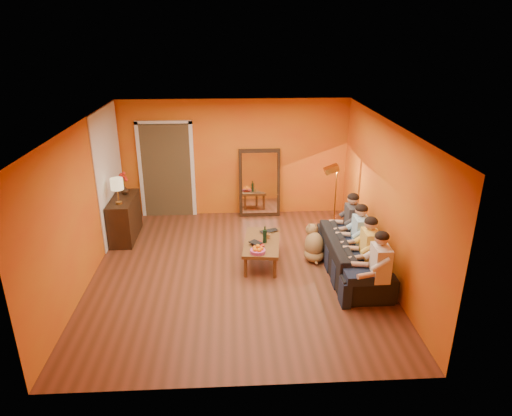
{
  "coord_description": "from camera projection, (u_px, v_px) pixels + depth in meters",
  "views": [
    {
      "loc": [
        -0.08,
        -7.04,
        4.0
      ],
      "look_at": [
        0.35,
        0.5,
        1.0
      ],
      "focal_mm": 32.0,
      "sensor_mm": 36.0,
      "label": 1
    }
  ],
  "objects": [
    {
      "name": "vase",
      "position": [
        125.0,
        190.0,
        9.22
      ],
      "size": [
        0.17,
        0.17,
        0.17
      ],
      "primitive_type": "imported",
      "color": "#332011",
      "rests_on": "sideboard"
    },
    {
      "name": "flowers",
      "position": [
        123.0,
        177.0,
        9.12
      ],
      "size": [
        0.17,
        0.17,
        0.48
      ],
      "primitive_type": null,
      "color": "red",
      "rests_on": "vase"
    },
    {
      "name": "person_far_left",
      "position": [
        380.0,
        269.0,
        6.87
      ],
      "size": [
        0.7,
        0.44,
        1.22
      ],
      "primitive_type": null,
      "color": "beige",
      "rests_on": "sofa"
    },
    {
      "name": "book_upper",
      "position": [
        252.0,
        244.0,
        7.97
      ],
      "size": [
        0.26,
        0.27,
        0.02
      ],
      "primitive_type": "imported",
      "rotation": [
        0.0,
        0.0,
        0.73
      ],
      "color": "black",
      "rests_on": "book_mid"
    },
    {
      "name": "doorway_recess",
      "position": [
        167.0,
        169.0,
        10.17
      ],
      "size": [
        1.06,
        0.3,
        2.1
      ],
      "primitive_type": "cube",
      "color": "#3F2D19",
      "rests_on": "floor"
    },
    {
      "name": "laptop",
      "position": [
        270.0,
        232.0,
        8.52
      ],
      "size": [
        0.41,
        0.34,
        0.03
      ],
      "primitive_type": "imported",
      "rotation": [
        0.0,
        0.0,
        0.38
      ],
      "color": "black",
      "rests_on": "coffee_table"
    },
    {
      "name": "door_jamb_right",
      "position": [
        193.0,
        170.0,
        10.09
      ],
      "size": [
        0.08,
        0.06,
        2.2
      ],
      "primitive_type": "cube",
      "color": "white",
      "rests_on": "wall_back"
    },
    {
      "name": "mirror_glass",
      "position": [
        260.0,
        183.0,
        10.16
      ],
      "size": [
        0.78,
        0.21,
        1.35
      ],
      "primitive_type": "cube",
      "rotation": [
        -0.14,
        0.0,
        0.0
      ],
      "color": "white",
      "rests_on": "mirror_frame"
    },
    {
      "name": "mirror_frame",
      "position": [
        260.0,
        183.0,
        10.2
      ],
      "size": [
        0.92,
        0.27,
        1.51
      ],
      "primitive_type": "cube",
      "rotation": [
        -0.14,
        0.0,
        0.0
      ],
      "color": "#332011",
      "rests_on": "floor"
    },
    {
      "name": "book_lower",
      "position": [
        252.0,
        246.0,
        7.99
      ],
      "size": [
        0.2,
        0.25,
        0.02
      ],
      "primitive_type": "imported",
      "rotation": [
        0.0,
        0.0,
        0.19
      ],
      "color": "#332011",
      "rests_on": "coffee_table"
    },
    {
      "name": "wine_bottle",
      "position": [
        265.0,
        234.0,
        8.09
      ],
      "size": [
        0.07,
        0.07,
        0.31
      ],
      "primitive_type": "cylinder",
      "color": "black",
      "rests_on": "coffee_table"
    },
    {
      "name": "book_mid",
      "position": [
        253.0,
        245.0,
        8.0
      ],
      "size": [
        0.22,
        0.27,
        0.02
      ],
      "primitive_type": "imported",
      "rotation": [
        0.0,
        0.0,
        0.21
      ],
      "color": "red",
      "rests_on": "book_lower"
    },
    {
      "name": "room_shell",
      "position": [
        236.0,
        195.0,
        7.87
      ],
      "size": [
        5.0,
        5.5,
        2.6
      ],
      "color": "brown",
      "rests_on": "ground"
    },
    {
      "name": "table_lamp",
      "position": [
        118.0,
        191.0,
        8.64
      ],
      "size": [
        0.24,
        0.24,
        0.51
      ],
      "primitive_type": null,
      "color": "beige",
      "rests_on": "sideboard"
    },
    {
      "name": "white_accent",
      "position": [
        110.0,
        174.0,
        9.02
      ],
      "size": [
        0.02,
        1.9,
        2.58
      ],
      "primitive_type": "cube",
      "color": "white",
      "rests_on": "wall_left"
    },
    {
      "name": "floor_lamp",
      "position": [
        335.0,
        200.0,
        9.28
      ],
      "size": [
        0.31,
        0.25,
        1.44
      ],
      "primitive_type": null,
      "rotation": [
        0.0,
        0.0,
        0.03
      ],
      "color": "gold",
      "rests_on": "floor"
    },
    {
      "name": "coffee_table",
      "position": [
        262.0,
        252.0,
        8.27
      ],
      "size": [
        0.76,
        1.28,
        0.42
      ],
      "primitive_type": null,
      "rotation": [
        0.0,
        0.0,
        -0.12
      ],
      "color": "brown",
      "rests_on": "floor"
    },
    {
      "name": "sideboard",
      "position": [
        125.0,
        218.0,
        9.17
      ],
      "size": [
        0.44,
        1.18,
        0.85
      ],
      "primitive_type": "cube",
      "color": "#332011",
      "rests_on": "floor"
    },
    {
      "name": "sofa",
      "position": [
        353.0,
        255.0,
        7.9
      ],
      "size": [
        2.22,
        0.87,
        0.65
      ],
      "primitive_type": "imported",
      "rotation": [
        0.0,
        0.0,
        1.57
      ],
      "color": "black",
      "rests_on": "floor"
    },
    {
      "name": "dog",
      "position": [
        314.0,
        243.0,
        8.33
      ],
      "size": [
        0.55,
        0.67,
        0.68
      ],
      "primitive_type": null,
      "rotation": [
        0.0,
        0.0,
        -0.36
      ],
      "color": "#986B44",
      "rests_on": "floor"
    },
    {
      "name": "tumbler",
      "position": [
        268.0,
        236.0,
        8.29
      ],
      "size": [
        0.11,
        0.11,
        0.09
      ],
      "primitive_type": "imported",
      "rotation": [
        0.0,
        0.0,
        0.1
      ],
      "color": "#B27F3F",
      "rests_on": "coffee_table"
    },
    {
      "name": "door_jamb_left",
      "position": [
        141.0,
        171.0,
        10.03
      ],
      "size": [
        0.08,
        0.06,
        2.2
      ],
      "primitive_type": "cube",
      "color": "white",
      "rests_on": "wall_back"
    },
    {
      "name": "person_far_right",
      "position": [
        352.0,
        225.0,
        8.4
      ],
      "size": [
        0.7,
        0.44,
        1.22
      ],
      "primitive_type": null,
      "color": "#313135",
      "rests_on": "sofa"
    },
    {
      "name": "person_mid_left",
      "position": [
        369.0,
        252.0,
        7.38
      ],
      "size": [
        0.7,
        0.44,
        1.22
      ],
      "primitive_type": null,
      "color": "#E0BC4A",
      "rests_on": "sofa"
    },
    {
      "name": "fruit_bowl",
      "position": [
        258.0,
        249.0,
        7.74
      ],
      "size": [
        0.26,
        0.26,
        0.16
      ],
      "primitive_type": null,
      "color": "#BF438B",
      "rests_on": "coffee_table"
    },
    {
      "name": "person_mid_right",
      "position": [
        360.0,
        237.0,
        7.89
      ],
      "size": [
        0.7,
        0.44,
        1.22
      ],
      "primitive_type": null,
      "color": "#96C8E8",
      "rests_on": "sofa"
    },
    {
      "name": "door_header",
      "position": [
        163.0,
        122.0,
        9.66
      ],
      "size": [
        1.22,
        0.06,
        0.08
      ],
      "primitive_type": "cube",
      "color": "white",
      "rests_on": "wall_back"
    }
  ]
}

